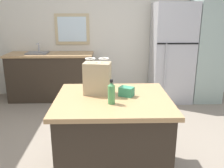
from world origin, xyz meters
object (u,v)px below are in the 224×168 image
object	(u,v)px
tall_cabinet	(206,49)
small_box	(126,92)
shopping_bag	(97,78)
bottle	(111,93)
refrigerator	(172,53)
kitchen_island	(113,138)

from	to	relation	value
tall_cabinet	small_box	xyz separation A→B (m)	(-1.72, -2.31, -0.09)
shopping_bag	bottle	world-z (taller)	shopping_bag
tall_cabinet	bottle	world-z (taller)	tall_cabinet
refrigerator	small_box	xyz separation A→B (m)	(-1.06, -2.31, -0.01)
shopping_bag	tall_cabinet	bearing A→B (deg)	48.12
small_box	bottle	bearing A→B (deg)	-126.54
kitchen_island	refrigerator	world-z (taller)	refrigerator
bottle	refrigerator	bearing A→B (deg)	64.36
refrigerator	shopping_bag	world-z (taller)	refrigerator
tall_cabinet	shopping_bag	bearing A→B (deg)	-131.88
shopping_bag	bottle	distance (m)	0.32
tall_cabinet	small_box	size ratio (longest dim) A/B	14.84
refrigerator	tall_cabinet	xyz separation A→B (m)	(0.66, 0.00, 0.08)
tall_cabinet	shopping_bag	size ratio (longest dim) A/B	5.46
kitchen_island	small_box	xyz separation A→B (m)	(0.14, 0.05, 0.48)
shopping_bag	small_box	xyz separation A→B (m)	(0.29, -0.08, -0.12)
kitchen_island	tall_cabinet	distance (m)	3.05
refrigerator	small_box	bearing A→B (deg)	-114.55
refrigerator	bottle	world-z (taller)	refrigerator
kitchen_island	refrigerator	distance (m)	2.69
kitchen_island	bottle	world-z (taller)	bottle
refrigerator	shopping_bag	size ratio (longest dim) A/B	5.03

